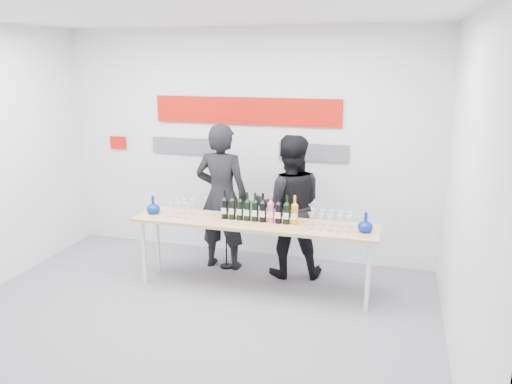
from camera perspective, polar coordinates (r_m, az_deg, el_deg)
ground at (r=5.32m, az=-7.58°, el=-14.37°), size 5.00×5.00×0.00m
back_wall at (r=6.61m, az=-1.11°, el=5.40°), size 5.00×0.04×3.00m
signage at (r=6.56m, az=-1.67°, el=8.01°), size 3.38×0.02×0.79m
tasting_table at (r=5.63m, az=-0.28°, el=-4.02°), size 2.77×0.58×0.83m
wine_bottles at (r=5.57m, az=0.34°, el=-1.75°), size 0.89×0.08×0.33m
decanter_left at (r=6.00m, az=-11.68°, el=-1.41°), size 0.16×0.16×0.21m
decanter_right at (r=5.38m, az=12.41°, el=-3.37°), size 0.16×0.16×0.21m
glasses_left at (r=5.86m, az=-8.52°, el=-1.81°), size 0.27×0.23×0.18m
glasses_right at (r=5.42m, az=8.53°, el=-3.21°), size 0.47×0.23×0.18m
presenter_left at (r=6.25m, az=-3.93°, el=-0.57°), size 0.68×0.45×1.86m
presenter_right at (r=6.03m, az=3.81°, el=-1.68°), size 0.99×0.85×1.75m
mic_stand at (r=6.36m, az=-3.43°, el=-4.90°), size 0.17×0.17×1.44m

